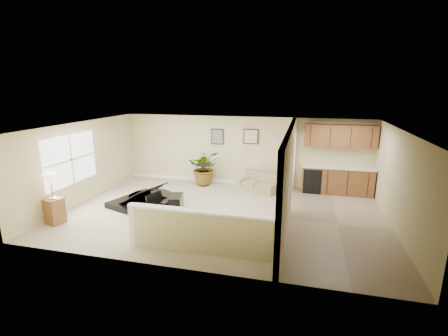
% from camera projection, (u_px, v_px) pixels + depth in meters
% --- Properties ---
extents(floor, '(9.00, 9.00, 0.00)m').
position_uv_depth(floor, '(222.00, 214.00, 9.30)').
color(floor, tan).
rests_on(floor, ground).
extents(back_wall, '(9.00, 0.04, 2.50)m').
position_uv_depth(back_wall, '(243.00, 151.00, 11.81)').
color(back_wall, beige).
rests_on(back_wall, floor).
extents(front_wall, '(9.00, 0.04, 2.50)m').
position_uv_depth(front_wall, '(183.00, 211.00, 6.17)').
color(front_wall, beige).
rests_on(front_wall, floor).
extents(left_wall, '(0.04, 6.00, 2.50)m').
position_uv_depth(left_wall, '(82.00, 162.00, 10.06)').
color(left_wall, beige).
rests_on(left_wall, floor).
extents(right_wall, '(0.04, 6.00, 2.50)m').
position_uv_depth(right_wall, '(400.00, 183.00, 7.93)').
color(right_wall, beige).
rests_on(right_wall, floor).
extents(ceiling, '(9.00, 6.00, 0.04)m').
position_uv_depth(ceiling, '(222.00, 126.00, 8.68)').
color(ceiling, white).
rests_on(ceiling, back_wall).
extents(kitchen_vinyl, '(2.70, 6.00, 0.01)m').
position_uv_depth(kitchen_vinyl, '(338.00, 224.00, 8.55)').
color(kitchen_vinyl, tan).
rests_on(kitchen_vinyl, floor).
extents(interior_partition, '(0.18, 5.99, 2.50)m').
position_uv_depth(interior_partition, '(289.00, 174.00, 8.81)').
color(interior_partition, beige).
rests_on(interior_partition, floor).
extents(pony_half_wall, '(3.42, 0.22, 1.00)m').
position_uv_depth(pony_half_wall, '(199.00, 231.00, 6.99)').
color(pony_half_wall, beige).
rests_on(pony_half_wall, floor).
extents(left_window, '(0.05, 2.15, 1.45)m').
position_uv_depth(left_window, '(71.00, 160.00, 9.53)').
color(left_window, white).
rests_on(left_window, left_wall).
extents(wall_art_left, '(0.48, 0.04, 0.58)m').
position_uv_depth(wall_art_left, '(217.00, 137.00, 11.89)').
color(wall_art_left, '#3B2915').
rests_on(wall_art_left, back_wall).
extents(wall_mirror, '(0.55, 0.04, 0.55)m').
position_uv_depth(wall_mirror, '(251.00, 136.00, 11.58)').
color(wall_mirror, '#3B2915').
rests_on(wall_mirror, back_wall).
extents(kitchen_cabinets, '(2.36, 0.65, 2.33)m').
position_uv_depth(kitchen_cabinets, '(334.00, 168.00, 10.90)').
color(kitchen_cabinets, brown).
rests_on(kitchen_cabinets, floor).
extents(piano, '(2.21, 2.19, 1.51)m').
position_uv_depth(piano, '(140.00, 185.00, 9.86)').
color(piano, black).
rests_on(piano, floor).
extents(piano_bench, '(0.48, 0.73, 0.45)m').
position_uv_depth(piano_bench, '(176.00, 203.00, 9.50)').
color(piano_bench, black).
rests_on(piano_bench, floor).
extents(loveseat, '(1.69, 1.30, 0.79)m').
position_uv_depth(loveseat, '(259.00, 182.00, 11.33)').
color(loveseat, tan).
rests_on(loveseat, floor).
extents(accent_table, '(0.56, 0.56, 0.81)m').
position_uv_depth(accent_table, '(203.00, 172.00, 11.82)').
color(accent_table, black).
rests_on(accent_table, floor).
extents(palm_plant, '(1.39, 1.29, 1.29)m').
position_uv_depth(palm_plant, '(205.00, 168.00, 11.93)').
color(palm_plant, black).
rests_on(palm_plant, floor).
extents(small_plant, '(0.32, 0.32, 0.50)m').
position_uv_depth(small_plant, '(280.00, 186.00, 11.10)').
color(small_plant, black).
rests_on(small_plant, floor).
extents(lamp_stand, '(0.48, 0.48, 1.36)m').
position_uv_depth(lamp_stand, '(54.00, 203.00, 8.53)').
color(lamp_stand, brown).
rests_on(lamp_stand, floor).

